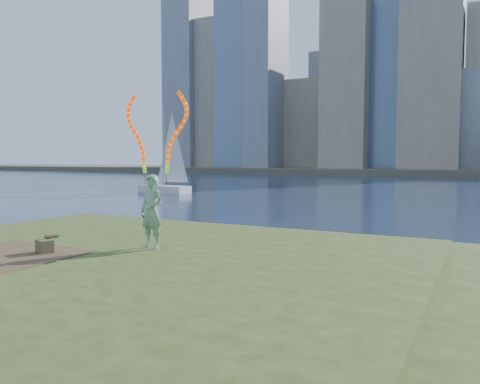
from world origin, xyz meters
The scene contains 7 objects.
ground centered at (0.00, 0.00, 0.00)m, with size 320.00×320.00×0.00m, color #18253D.
grassy_knoll centered at (0.00, -2.30, 0.34)m, with size 20.00×18.00×0.80m.
dirt_patch centered at (-2.20, -3.20, 0.81)m, with size 3.20×3.00×0.02m, color #47331E.
far_shore centered at (0.00, 95.00, 0.60)m, with size 320.00×40.00×1.20m, color brown.
woman_with_ribbons centered at (0.32, -0.74, 2.19)m, with size 2.13×0.52×4.22m.
canvas_bag centered at (-1.57, -2.46, 0.98)m, with size 0.54×0.61×0.44m.
sailboat centered at (-17.73, 24.18, 1.42)m, with size 5.50×2.23×8.25m.
Camera 1 is at (7.72, -10.12, 3.05)m, focal length 35.00 mm.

